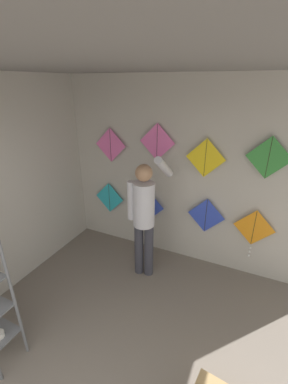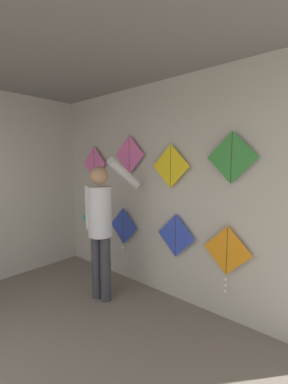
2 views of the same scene
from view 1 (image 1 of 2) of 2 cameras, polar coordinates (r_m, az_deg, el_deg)
The scene contains 11 objects.
back_panel at distance 3.90m, azimuth 7.75°, elevation 3.89°, with size 4.45×0.06×2.80m, color #BCB7AD.
ceiling_slab at distance 2.12m, azimuth -6.00°, elevation 26.89°, with size 4.45×4.13×0.04m, color gray.
shopkeeper at distance 3.54m, azimuth 0.05°, elevation -4.46°, with size 0.46×0.67×1.83m.
kite_0 at distance 4.52m, azimuth -7.70°, elevation -1.28°, with size 0.55×0.01×0.55m.
kite_1 at distance 4.21m, azimuth 0.89°, elevation -3.37°, with size 0.55×0.04×0.69m.
kite_2 at distance 3.93m, azimuth 13.59°, elevation -5.12°, with size 0.55×0.01×0.55m.
kite_3 at distance 3.92m, azimuth 23.14°, elevation -7.85°, with size 0.55×0.04×0.76m.
kite_4 at distance 4.18m, azimuth -7.44°, elevation 10.30°, with size 0.55×0.01×0.55m.
kite_5 at distance 3.79m, azimuth 2.93°, elevation 11.01°, with size 0.55×0.01×0.55m.
kite_6 at distance 3.63m, azimuth 13.49°, elevation 7.32°, with size 0.55×0.01×0.55m.
kite_7 at distance 3.54m, azimuth 25.97°, elevation 6.84°, with size 0.55×0.01×0.55m.
Camera 1 is at (1.07, -0.15, 2.69)m, focal length 24.00 mm.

